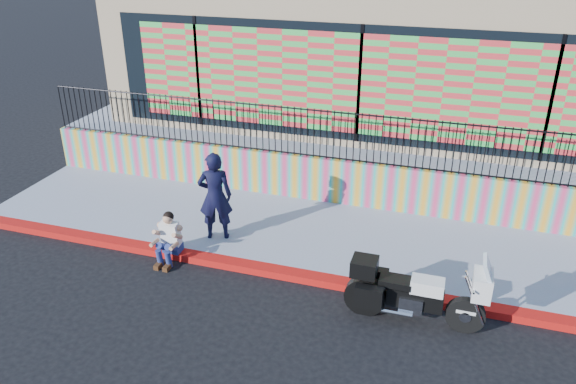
% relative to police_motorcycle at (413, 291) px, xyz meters
% --- Properties ---
extents(ground, '(90.00, 90.00, 0.00)m').
position_rel_police_motorcycle_xyz_m(ground, '(-1.98, 0.63, -0.62)').
color(ground, black).
rests_on(ground, ground).
extents(red_curb, '(16.00, 0.30, 0.15)m').
position_rel_police_motorcycle_xyz_m(red_curb, '(-1.98, 0.63, -0.54)').
color(red_curb, '#B3120C').
rests_on(red_curb, ground).
extents(sidewalk, '(16.00, 3.00, 0.15)m').
position_rel_police_motorcycle_xyz_m(sidewalk, '(-1.98, 2.28, -0.54)').
color(sidewalk, gray).
rests_on(sidewalk, ground).
extents(mural_wall, '(16.00, 0.20, 1.10)m').
position_rel_police_motorcycle_xyz_m(mural_wall, '(-1.98, 3.88, 0.08)').
color(mural_wall, '#D8396B').
rests_on(mural_wall, sidewalk).
extents(metal_fence, '(15.80, 0.04, 1.20)m').
position_rel_police_motorcycle_xyz_m(metal_fence, '(-1.98, 3.88, 1.23)').
color(metal_fence, black).
rests_on(metal_fence, mural_wall).
extents(elevated_platform, '(16.00, 10.00, 1.25)m').
position_rel_police_motorcycle_xyz_m(elevated_platform, '(-1.98, 8.98, 0.01)').
color(elevated_platform, gray).
rests_on(elevated_platform, ground).
extents(storefront_building, '(14.00, 8.06, 4.00)m').
position_rel_police_motorcycle_xyz_m(storefront_building, '(-1.98, 8.77, 2.63)').
color(storefront_building, tan).
rests_on(storefront_building, elevated_platform).
extents(police_motorcycle, '(2.37, 0.78, 1.47)m').
position_rel_police_motorcycle_xyz_m(police_motorcycle, '(0.00, 0.00, 0.00)').
color(police_motorcycle, black).
rests_on(police_motorcycle, ground).
extents(police_officer, '(0.83, 0.68, 1.95)m').
position_rel_police_motorcycle_xyz_m(police_officer, '(-4.31, 1.44, 0.51)').
color(police_officer, black).
rests_on(police_officer, sidewalk).
extents(seated_man, '(0.54, 0.71, 1.06)m').
position_rel_police_motorcycle_xyz_m(seated_man, '(-4.94, 0.42, -0.17)').
color(seated_man, navy).
rests_on(seated_man, ground).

